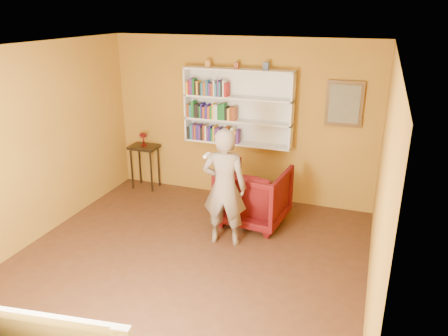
{
  "coord_description": "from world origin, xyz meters",
  "views": [
    {
      "loc": [
        2.11,
        -4.28,
        3.13
      ],
      "look_at": [
        0.33,
        0.75,
        1.15
      ],
      "focal_mm": 35.0,
      "sensor_mm": 36.0,
      "label": 1
    }
  ],
  "objects": [
    {
      "name": "books_row_lower",
      "position": [
        -0.41,
        2.3,
        1.13
      ],
      "size": [
        0.91,
        0.19,
        0.26
      ],
      "color": "black",
      "rests_on": "bookshelf"
    },
    {
      "name": "ornament_right",
      "position": [
        0.45,
        2.35,
        2.27
      ],
      "size": [
        0.08,
        0.08,
        0.12
      ],
      "primitive_type": "cube",
      "color": "#444F71",
      "rests_on": "bookshelf"
    },
    {
      "name": "person",
      "position": [
        0.3,
        0.85,
        0.83
      ],
      "size": [
        0.66,
        0.48,
        1.66
      ],
      "primitive_type": "imported",
      "rotation": [
        0.0,
        0.0,
        3.28
      ],
      "color": "#796858",
      "rests_on": "ground"
    },
    {
      "name": "room_shell",
      "position": [
        0.0,
        0.0,
        1.02
      ],
      "size": [
        5.3,
        5.8,
        2.88
      ],
      "color": "#412414",
      "rests_on": "ground"
    },
    {
      "name": "ruby_lustre",
      "position": [
        -1.72,
        2.25,
        0.97
      ],
      "size": [
        0.15,
        0.15,
        0.23
      ],
      "color": "maroon",
      "rests_on": "console_table"
    },
    {
      "name": "framed_painting",
      "position": [
        1.65,
        2.46,
        1.75
      ],
      "size": [
        0.55,
        0.05,
        0.7
      ],
      "color": "#523717",
      "rests_on": "room_shell"
    },
    {
      "name": "books_row_middle",
      "position": [
        -0.45,
        2.3,
        1.51
      ],
      "size": [
        0.84,
        0.19,
        0.27
      ],
      "color": "brown",
      "rests_on": "bookshelf"
    },
    {
      "name": "ornament_centre",
      "position": [
        -0.03,
        2.35,
        2.26
      ],
      "size": [
        0.07,
        0.07,
        0.09
      ],
      "primitive_type": "cube",
      "color": "brown",
      "rests_on": "bookshelf"
    },
    {
      "name": "ornament_left",
      "position": [
        -0.51,
        2.35,
        2.27
      ],
      "size": [
        0.08,
        0.08,
        0.11
      ],
      "primitive_type": "cube",
      "color": "#C78238",
      "rests_on": "bookshelf"
    },
    {
      "name": "game_remote",
      "position": [
        0.17,
        0.55,
        1.37
      ],
      "size": [
        0.04,
        0.15,
        0.04
      ],
      "primitive_type": "cube",
      "color": "white",
      "rests_on": "person"
    },
    {
      "name": "bookshelf",
      "position": [
        0.0,
        2.41,
        1.59
      ],
      "size": [
        1.8,
        0.29,
        1.23
      ],
      "color": "white",
      "rests_on": "room_shell"
    },
    {
      "name": "books_row_upper",
      "position": [
        -0.5,
        2.3,
        1.89
      ],
      "size": [
        0.7,
        0.18,
        0.26
      ],
      "color": "yellow",
      "rests_on": "bookshelf"
    },
    {
      "name": "console_table",
      "position": [
        -1.72,
        2.25,
        0.66
      ],
      "size": [
        0.49,
        0.37,
        0.8
      ],
      "color": "black",
      "rests_on": "ground"
    },
    {
      "name": "armchair",
      "position": [
        0.51,
        1.58,
        0.44
      ],
      "size": [
        1.05,
        1.07,
        0.89
      ],
      "primitive_type": "imported",
      "rotation": [
        0.0,
        0.0,
        3.04
      ],
      "color": "#3F0409",
      "rests_on": "ground"
    }
  ]
}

